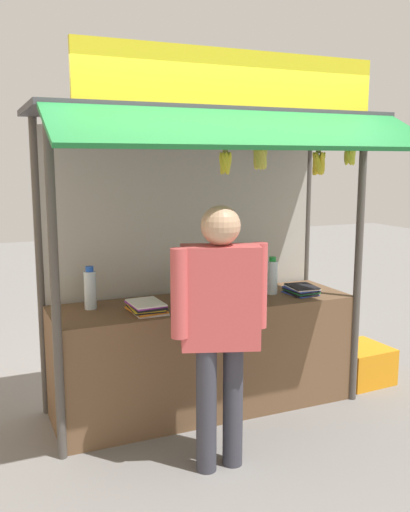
% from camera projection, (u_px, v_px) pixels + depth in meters
% --- Properties ---
extents(ground_plane, '(20.00, 20.00, 0.00)m').
position_uv_depth(ground_plane, '(205.00, 406.00, 4.40)').
color(ground_plane, slate).
extents(stall_counter, '(2.31, 0.68, 0.85)m').
position_uv_depth(stall_counter, '(205.00, 355.00, 4.33)').
color(stall_counter, brown).
rests_on(stall_counter, ground).
extents(stall_structure, '(2.51, 1.47, 2.60)m').
position_uv_depth(stall_structure, '(202.00, 207.00, 4.19)').
color(stall_structure, '#4C4742').
rests_on(stall_structure, ground).
extents(water_bottle_mid_right, '(0.08, 0.08, 0.30)m').
position_uv_depth(water_bottle_mid_right, '(272.00, 277.00, 4.47)').
color(water_bottle_mid_right, silver).
rests_on(water_bottle_mid_right, stall_counter).
extents(water_bottle_back_right, '(0.06, 0.06, 0.23)m').
position_uv_depth(water_bottle_back_right, '(250.00, 280.00, 4.51)').
color(water_bottle_back_right, silver).
rests_on(water_bottle_back_right, stall_counter).
extents(water_bottle_far_right, '(0.09, 0.09, 0.31)m').
position_uv_depth(water_bottle_far_right, '(90.00, 289.00, 4.01)').
color(water_bottle_far_right, silver).
rests_on(water_bottle_far_right, stall_counter).
extents(water_bottle_far_left, '(0.07, 0.07, 0.24)m').
position_uv_depth(water_bottle_far_left, '(265.00, 275.00, 4.66)').
color(water_bottle_far_left, silver).
rests_on(water_bottle_far_left, stall_counter).
extents(water_bottle_center, '(0.06, 0.06, 0.22)m').
position_uv_depth(water_bottle_center, '(178.00, 284.00, 4.37)').
color(water_bottle_center, silver).
rests_on(water_bottle_center, stall_counter).
extents(magazine_stack_rear_center, '(0.25, 0.32, 0.08)m').
position_uv_depth(magazine_stack_rear_center, '(147.00, 307.00, 3.93)').
color(magazine_stack_rear_center, white).
rests_on(magazine_stack_rear_center, stall_counter).
extents(magazine_stack_left, '(0.22, 0.29, 0.08)m').
position_uv_depth(magazine_stack_left, '(194.00, 300.00, 4.12)').
color(magazine_stack_left, black).
rests_on(magazine_stack_left, stall_counter).
extents(magazine_stack_front_left, '(0.23, 0.28, 0.07)m').
position_uv_depth(magazine_stack_front_left, '(301.00, 290.00, 4.49)').
color(magazine_stack_front_left, blue).
rests_on(magazine_stack_front_left, stall_counter).
extents(banana_bunch_inner_right, '(0.11, 0.11, 0.28)m').
position_uv_depth(banana_bunch_inner_right, '(260.00, 158.00, 3.76)').
color(banana_bunch_inner_right, '#332D23').
extents(banana_bunch_inner_left, '(0.10, 0.09, 0.30)m').
position_uv_depth(banana_bunch_inner_left, '(225.00, 162.00, 3.67)').
color(banana_bunch_inner_left, '#332D23').
extents(banana_bunch_leftmost, '(0.10, 0.10, 0.25)m').
position_uv_depth(banana_bunch_leftmost, '(350.00, 156.00, 4.04)').
color(banana_bunch_leftmost, '#332D23').
extents(banana_bunch_rightmost, '(0.12, 0.11, 0.32)m').
position_uv_depth(banana_bunch_rightmost, '(318.00, 163.00, 3.95)').
color(banana_bunch_rightmost, '#332D23').
extents(vendor_person, '(0.63, 0.34, 1.65)m').
position_uv_depth(vendor_person, '(220.00, 314.00, 3.36)').
color(vendor_person, '#383842').
rests_on(vendor_person, ground).
extents(plastic_crate, '(0.47, 0.47, 0.31)m').
position_uv_depth(plastic_crate, '(360.00, 364.00, 4.88)').
color(plastic_crate, orange).
rests_on(plastic_crate, ground).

